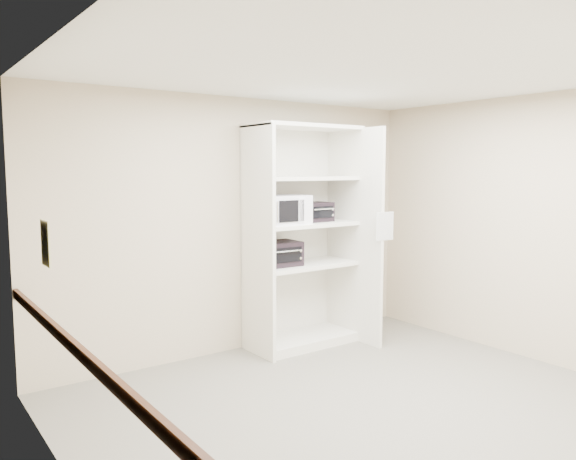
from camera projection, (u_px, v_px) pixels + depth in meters
floor at (369, 411)px, 4.54m from camera, size 4.50×4.00×0.01m
ceiling at (375, 70)px, 4.26m from camera, size 4.50×4.00×0.01m
wall_back at (240, 225)px, 6.01m from camera, size 4.50×0.02×2.70m
wall_left at (77, 278)px, 3.09m from camera, size 0.02×4.00×2.70m
wall_right at (531, 228)px, 5.71m from camera, size 0.02×4.00×2.70m
shelving_unit at (306, 244)px, 6.18m from camera, size 1.24×0.92×2.42m
microwave at (282, 210)px, 5.89m from camera, size 0.52×0.40×0.31m
toaster_oven_upper at (314, 212)px, 6.23m from camera, size 0.39×0.30×0.21m
toaster_oven_lower at (277, 254)px, 5.99m from camera, size 0.48×0.37×0.26m
paper_sign at (385, 226)px, 5.99m from camera, size 0.23×0.02×0.30m
chair_rail at (84, 356)px, 3.15m from camera, size 0.04×3.98×0.08m
wall_poster at (46, 243)px, 3.69m from camera, size 0.01×0.22×0.31m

